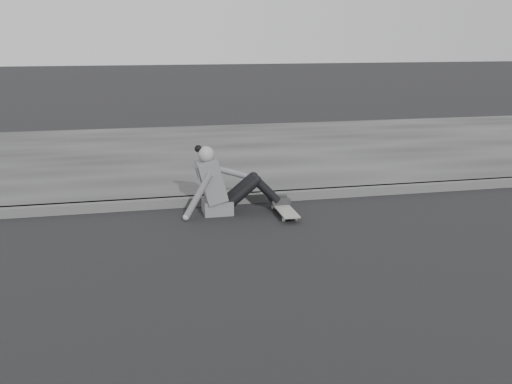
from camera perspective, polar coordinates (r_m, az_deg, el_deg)
ground at (r=5.28m, az=4.26°, el=-8.81°), size 80.00×80.00×0.00m
curb at (r=7.62m, az=-1.21°, el=-0.61°), size 24.00×0.16×0.12m
sidewalk at (r=10.52m, az=-4.38°, el=3.83°), size 24.00×6.00×0.12m
skateboard at (r=7.10m, az=2.83°, el=-1.75°), size 0.20×0.78×0.09m
seated_woman at (r=7.11m, az=-3.39°, el=0.68°), size 1.38×0.46×0.88m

